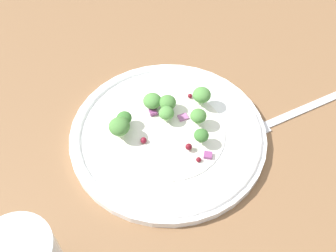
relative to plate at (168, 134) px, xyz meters
The scene contains 19 objects.
ground_plane 3.41cm from the plate, 16.72° to the left, with size 180.00×180.00×2.00cm, color brown.
plate is the anchor object (origin of this frame).
dressing_pool 0.44cm from the plate, 135.00° to the right, with size 16.18×16.18×0.20cm, color white.
broccoli_floret_0 7.28cm from the plate, 169.82° to the left, with size 2.91×2.91×2.94cm.
broccoli_floret_1 5.07cm from the plate, ahead, with size 2.30×2.30×2.33cm.
broccoli_floret_2 6.60cm from the plate, 154.88° to the left, with size 2.13×2.13×2.15cm.
broccoli_floret_3 2.98cm from the plate, 81.52° to the left, with size 2.20×2.20×2.23cm.
broccoli_floret_4 5.48cm from the plate, 38.95° to the right, with size 2.04×2.04×2.07cm.
broccoli_floret_5 7.49cm from the plate, 31.14° to the left, with size 2.69×2.69×2.73cm.
broccoli_floret_6 5.38cm from the plate, 102.86° to the left, with size 2.68×2.68×2.71cm.
broccoli_floret_7 4.57cm from the plate, 76.57° to the left, with size 2.52×2.52×2.55cm.
cranberry_0 4.37cm from the plate, 62.51° to the right, with size 0.93×0.93×0.93cm, color maroon.
cranberry_1 3.94cm from the plate, 166.56° to the right, with size 0.90×0.90×0.90cm, color maroon.
cranberry_2 6.62cm from the plate, 61.64° to the right, with size 0.71×0.71×0.71cm, color maroon.
cranberry_3 7.33cm from the plate, 48.40° to the left, with size 0.70×0.70×0.70cm, color maroon.
onion_bit_0 3.60cm from the plate, 32.71° to the left, with size 1.09×1.37×0.34cm, color #A35B93.
onion_bit_1 6.87cm from the plate, 52.45° to the right, with size 1.12×1.02×0.59cm, color #843D75.
onion_bit_2 4.16cm from the plate, 108.22° to the left, with size 1.26×1.09×0.57cm, color #843D75.
fork 19.00cm from the plate, ahead, with size 18.56×5.71×0.50cm.
Camera 1 is at (-11.65, -35.25, 48.00)cm, focal length 44.35 mm.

